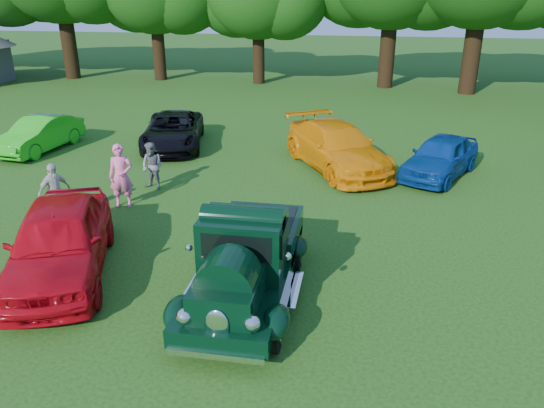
% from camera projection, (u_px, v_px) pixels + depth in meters
% --- Properties ---
extents(ground, '(120.00, 120.00, 0.00)m').
position_uv_depth(ground, '(208.00, 281.00, 11.39)').
color(ground, '#1B4510').
rests_on(ground, ground).
extents(hero_pickup, '(2.24, 4.81, 1.88)m').
position_uv_depth(hero_pickup, '(246.00, 260.00, 10.55)').
color(hero_pickup, black).
rests_on(hero_pickup, ground).
extents(red_convertible, '(3.48, 5.12, 1.62)m').
position_uv_depth(red_convertible, '(60.00, 241.00, 11.38)').
color(red_convertible, red).
rests_on(red_convertible, ground).
extents(back_car_lime, '(1.79, 4.00, 1.28)m').
position_uv_depth(back_car_lime, '(40.00, 134.00, 20.11)').
color(back_car_lime, '#1FAE17').
rests_on(back_car_lime, ground).
extents(back_car_black, '(3.18, 5.03, 1.29)m').
position_uv_depth(back_car_black, '(173.00, 131.00, 20.60)').
color(back_car_black, black).
rests_on(back_car_black, ground).
extents(back_car_orange, '(4.47, 5.61, 1.52)m').
position_uv_depth(back_car_orange, '(337.00, 147.00, 18.11)').
color(back_car_orange, orange).
rests_on(back_car_orange, ground).
extents(back_car_blue, '(3.18, 4.23, 1.34)m').
position_uv_depth(back_car_blue, '(441.00, 157.00, 17.40)').
color(back_car_blue, navy).
rests_on(back_car_blue, ground).
extents(spectator_pink, '(0.77, 0.63, 1.83)m').
position_uv_depth(spectator_pink, '(121.00, 176.00, 14.91)').
color(spectator_pink, pink).
rests_on(spectator_pink, ground).
extents(spectator_grey, '(0.85, 0.75, 1.48)m').
position_uv_depth(spectator_grey, '(152.00, 166.00, 16.26)').
color(spectator_grey, slate).
rests_on(spectator_grey, ground).
extents(spectator_white, '(0.76, 0.99, 1.56)m').
position_uv_depth(spectator_white, '(54.00, 191.00, 14.17)').
color(spectator_white, beige).
rests_on(spectator_white, ground).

